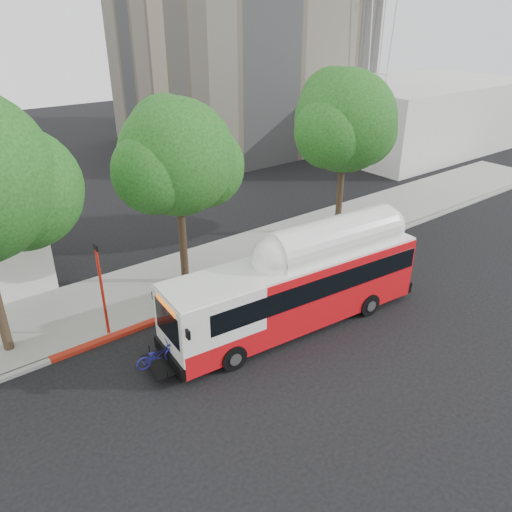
# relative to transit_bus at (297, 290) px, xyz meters

# --- Properties ---
(ground) EXTENTS (120.00, 120.00, 0.00)m
(ground) POSITION_rel_transit_bus_xyz_m (-0.89, -0.26, -1.63)
(ground) COLOR black
(ground) RESTS_ON ground
(sidewalk) EXTENTS (60.00, 5.00, 0.15)m
(sidewalk) POSITION_rel_transit_bus_xyz_m (-0.89, 6.24, -1.55)
(sidewalk) COLOR gray
(sidewalk) RESTS_ON ground
(curb_strip) EXTENTS (60.00, 0.30, 0.15)m
(curb_strip) POSITION_rel_transit_bus_xyz_m (-0.89, 3.64, -1.55)
(curb_strip) COLOR gray
(curb_strip) RESTS_ON ground
(red_curb_segment) EXTENTS (10.00, 0.32, 0.16)m
(red_curb_segment) POSITION_rel_transit_bus_xyz_m (-3.89, 3.64, -1.55)
(red_curb_segment) COLOR #9F2011
(red_curb_segment) RESTS_ON ground
(street_tree_mid) EXTENTS (5.75, 5.00, 8.62)m
(street_tree_mid) POSITION_rel_transit_bus_xyz_m (-1.48, 5.80, 4.28)
(street_tree_mid) COLOR #2D2116
(street_tree_mid) RESTS_ON ground
(street_tree_right) EXTENTS (6.21, 5.40, 9.18)m
(street_tree_right) POSITION_rel_transit_bus_xyz_m (8.55, 5.60, 4.63)
(street_tree_right) COLOR #2D2116
(street_tree_right) RESTS_ON ground
(horizon_block) EXTENTS (20.00, 12.00, 6.00)m
(horizon_block) POSITION_rel_transit_bus_xyz_m (29.11, 15.74, 1.37)
(horizon_block) COLOR silver
(horizon_block) RESTS_ON ground
(transit_bus) EXTENTS (11.91, 3.29, 3.48)m
(transit_bus) POSITION_rel_transit_bus_xyz_m (0.00, 0.00, 0.00)
(transit_bus) COLOR red
(transit_bus) RESTS_ON ground
(signal_pole) EXTENTS (0.11, 0.38, 4.02)m
(signal_pole) POSITION_rel_transit_bus_xyz_m (-6.48, 3.91, 0.44)
(signal_pole) COLOR red
(signal_pole) RESTS_ON ground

